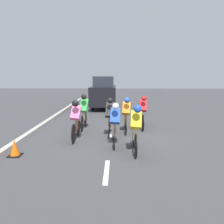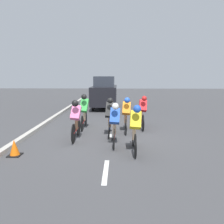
# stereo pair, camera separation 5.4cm
# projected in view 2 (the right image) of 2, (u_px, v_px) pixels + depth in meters

# --- Properties ---
(ground_plane) EXTENTS (60.00, 60.00, 0.00)m
(ground_plane) POSITION_uv_depth(u_px,v_px,m) (110.00, 136.00, 8.48)
(ground_plane) COLOR #424244
(lane_stripe_near) EXTENTS (0.12, 1.40, 0.01)m
(lane_stripe_near) POSITION_uv_depth(u_px,v_px,m) (106.00, 171.00, 5.40)
(lane_stripe_near) COLOR white
(lane_stripe_near) RESTS_ON ground
(lane_stripe_mid) EXTENTS (0.12, 1.40, 0.01)m
(lane_stripe_mid) POSITION_uv_depth(u_px,v_px,m) (110.00, 136.00, 8.55)
(lane_stripe_mid) COLOR white
(lane_stripe_mid) RESTS_ON ground
(lane_stripe_far) EXTENTS (0.12, 1.40, 0.01)m
(lane_stripe_far) POSITION_uv_depth(u_px,v_px,m) (112.00, 119.00, 11.71)
(lane_stripe_far) COLOR white
(lane_stripe_far) RESTS_ON ground
(curb) EXTENTS (0.20, 26.72, 0.14)m
(curb) POSITION_uv_depth(u_px,v_px,m) (30.00, 134.00, 8.63)
(curb) COLOR #B7B2A8
(curb) RESTS_ON ground
(cyclist_black) EXTENTS (0.36, 1.64, 1.52)m
(cyclist_black) POSITION_uv_depth(u_px,v_px,m) (110.00, 116.00, 8.42)
(cyclist_black) COLOR black
(cyclist_black) RESTS_ON ground
(cyclist_blue) EXTENTS (0.36, 1.65, 1.48)m
(cyclist_blue) POSITION_uv_depth(u_px,v_px,m) (115.00, 123.00, 7.31)
(cyclist_blue) COLOR black
(cyclist_blue) RESTS_ON ground
(cyclist_pink) EXTENTS (0.38, 1.67, 1.51)m
(cyclist_pink) POSITION_uv_depth(u_px,v_px,m) (76.00, 119.00, 7.89)
(cyclist_pink) COLOR black
(cyclist_pink) RESTS_ON ground
(cyclist_red) EXTENTS (0.37, 1.76, 1.48)m
(cyclist_red) POSITION_uv_depth(u_px,v_px,m) (142.00, 112.00, 9.61)
(cyclist_red) COLOR black
(cyclist_red) RESTS_ON ground
(cyclist_green) EXTENTS (0.39, 1.70, 1.57)m
(cyclist_green) POSITION_uv_depth(u_px,v_px,m) (84.00, 110.00, 9.52)
(cyclist_green) COLOR black
(cyclist_green) RESTS_ON ground
(cyclist_orange) EXTENTS (0.36, 1.68, 1.48)m
(cyclist_orange) POSITION_uv_depth(u_px,v_px,m) (126.00, 113.00, 9.01)
(cyclist_orange) COLOR black
(cyclist_orange) RESTS_ON ground
(cyclist_yellow) EXTENTS (0.36, 1.64, 1.51)m
(cyclist_yellow) POSITION_uv_depth(u_px,v_px,m) (135.00, 127.00, 6.59)
(cyclist_yellow) COLOR black
(cyclist_yellow) RESTS_ON ground
(support_car) EXTENTS (1.70, 4.24, 2.26)m
(support_car) POSITION_uv_depth(u_px,v_px,m) (105.00, 92.00, 15.68)
(support_car) COLOR black
(support_car) RESTS_ON ground
(traffic_cone) EXTENTS (0.36, 0.36, 0.49)m
(traffic_cone) POSITION_uv_depth(u_px,v_px,m) (14.00, 148.00, 6.43)
(traffic_cone) COLOR black
(traffic_cone) RESTS_ON ground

